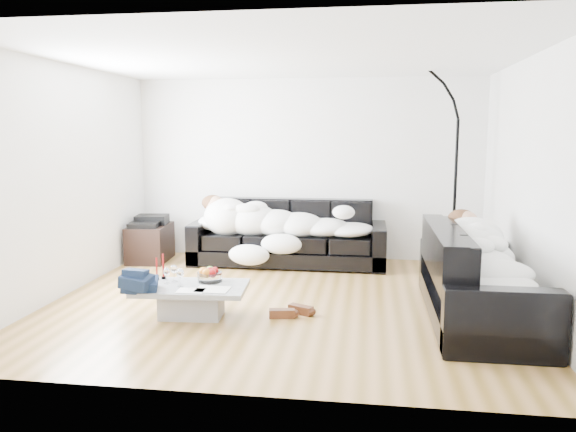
# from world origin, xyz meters

# --- Properties ---
(ground) EXTENTS (5.00, 5.00, 0.00)m
(ground) POSITION_xyz_m (0.00, 0.00, 0.00)
(ground) COLOR olive
(ground) RESTS_ON ground
(wall_back) EXTENTS (5.00, 0.02, 2.60)m
(wall_back) POSITION_xyz_m (0.00, 2.25, 1.30)
(wall_back) COLOR silver
(wall_back) RESTS_ON ground
(wall_left) EXTENTS (0.02, 4.50, 2.60)m
(wall_left) POSITION_xyz_m (-2.50, 0.00, 1.30)
(wall_left) COLOR silver
(wall_left) RESTS_ON ground
(wall_right) EXTENTS (0.02, 4.50, 2.60)m
(wall_right) POSITION_xyz_m (2.50, 0.00, 1.30)
(wall_right) COLOR silver
(wall_right) RESTS_ON ground
(ceiling) EXTENTS (5.00, 5.00, 0.00)m
(ceiling) POSITION_xyz_m (0.00, 0.00, 2.60)
(ceiling) COLOR white
(ceiling) RESTS_ON ground
(sofa_back) EXTENTS (2.70, 0.93, 0.88)m
(sofa_back) POSITION_xyz_m (-0.21, 1.77, 0.44)
(sofa_back) COLOR black
(sofa_back) RESTS_ON ground
(sofa_right) EXTENTS (0.96, 2.24, 0.91)m
(sofa_right) POSITION_xyz_m (1.99, -0.32, 0.45)
(sofa_right) COLOR black
(sofa_right) RESTS_ON ground
(sleeper_back) EXTENTS (2.29, 0.79, 0.46)m
(sleeper_back) POSITION_xyz_m (-0.21, 1.72, 0.65)
(sleeper_back) COLOR white
(sleeper_back) RESTS_ON sofa_back
(sleeper_right) EXTENTS (0.81, 1.92, 0.47)m
(sleeper_right) POSITION_xyz_m (1.99, -0.32, 0.65)
(sleeper_right) COLOR white
(sleeper_right) RESTS_ON sofa_right
(teal_cushion) EXTENTS (0.42, 0.38, 0.20)m
(teal_cushion) POSITION_xyz_m (1.93, 0.38, 0.72)
(teal_cushion) COLOR #0D525E
(teal_cushion) RESTS_ON sofa_right
(coffee_table) EXTENTS (1.14, 0.72, 0.32)m
(coffee_table) POSITION_xyz_m (-0.84, -0.65, 0.16)
(coffee_table) COLOR #939699
(coffee_table) RESTS_ON ground
(fruit_bowl) EXTENTS (0.27, 0.27, 0.16)m
(fruit_bowl) POSITION_xyz_m (-0.70, -0.47, 0.40)
(fruit_bowl) COLOR white
(fruit_bowl) RESTS_ON coffee_table
(wine_glass_a) EXTENTS (0.08, 0.08, 0.17)m
(wine_glass_a) POSITION_xyz_m (-1.06, -0.53, 0.41)
(wine_glass_a) COLOR white
(wine_glass_a) RESTS_ON coffee_table
(wine_glass_b) EXTENTS (0.08, 0.08, 0.16)m
(wine_glass_b) POSITION_xyz_m (-1.11, -0.61, 0.40)
(wine_glass_b) COLOR white
(wine_glass_b) RESTS_ON coffee_table
(wine_glass_c) EXTENTS (0.09, 0.09, 0.18)m
(wine_glass_c) POSITION_xyz_m (-0.93, -0.70, 0.41)
(wine_glass_c) COLOR white
(wine_glass_c) RESTS_ON coffee_table
(candle_left) EXTENTS (0.05, 0.05, 0.23)m
(candle_left) POSITION_xyz_m (-1.26, -0.48, 0.43)
(candle_left) COLOR maroon
(candle_left) RESTS_ON coffee_table
(candle_right) EXTENTS (0.06, 0.06, 0.26)m
(candle_right) POSITION_xyz_m (-1.21, -0.44, 0.45)
(candle_right) COLOR maroon
(candle_right) RESTS_ON coffee_table
(newspaper_a) EXTENTS (0.32, 0.25, 0.01)m
(newspaper_a) POSITION_xyz_m (-0.59, -0.77, 0.33)
(newspaper_a) COLOR silver
(newspaper_a) RESTS_ON coffee_table
(newspaper_b) EXTENTS (0.27, 0.20, 0.01)m
(newspaper_b) POSITION_xyz_m (-0.78, -0.84, 0.33)
(newspaper_b) COLOR silver
(newspaper_b) RESTS_ON coffee_table
(navy_jacket) EXTENTS (0.43, 0.39, 0.18)m
(navy_jacket) POSITION_xyz_m (-1.30, -0.91, 0.49)
(navy_jacket) COLOR black
(navy_jacket) RESTS_ON coffee_table
(shoes) EXTENTS (0.44, 0.33, 0.10)m
(shoes) POSITION_xyz_m (0.14, -0.49, 0.05)
(shoes) COLOR #472311
(shoes) RESTS_ON ground
(av_cabinet) EXTENTS (0.57, 0.79, 0.52)m
(av_cabinet) POSITION_xyz_m (-2.21, 1.67, 0.26)
(av_cabinet) COLOR black
(av_cabinet) RESTS_ON ground
(stereo) EXTENTS (0.48, 0.40, 0.13)m
(stereo) POSITION_xyz_m (-2.21, 1.67, 0.58)
(stereo) COLOR black
(stereo) RESTS_ON av_cabinet
(floor_lamp) EXTENTS (0.93, 0.46, 2.45)m
(floor_lamp) POSITION_xyz_m (2.00, 1.55, 1.22)
(floor_lamp) COLOR black
(floor_lamp) RESTS_ON ground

